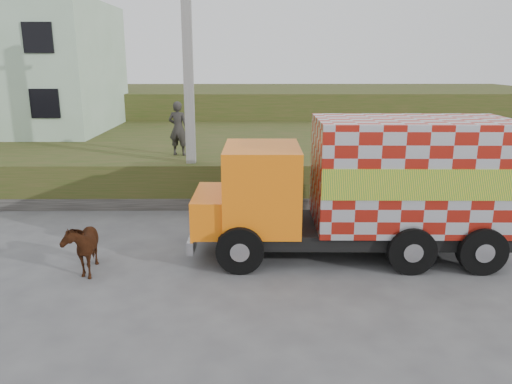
{
  "coord_description": "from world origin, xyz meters",
  "views": [
    {
      "loc": [
        1.05,
        -11.88,
        4.87
      ],
      "look_at": [
        1.15,
        1.48,
        1.3
      ],
      "focal_mm": 35.0,
      "sensor_mm": 36.0,
      "label": 1
    }
  ],
  "objects_px": {
    "cargo_truck": "(368,187)",
    "pedestrian": "(178,128)",
    "utility_pole": "(189,84)",
    "cow": "(82,245)"
  },
  "relations": [
    {
      "from": "utility_pole",
      "to": "cargo_truck",
      "type": "distance_m",
      "value": 7.03
    },
    {
      "from": "pedestrian",
      "to": "utility_pole",
      "type": "bearing_deg",
      "value": 126.23
    },
    {
      "from": "cow",
      "to": "cargo_truck",
      "type": "bearing_deg",
      "value": -2.24
    },
    {
      "from": "utility_pole",
      "to": "pedestrian",
      "type": "bearing_deg",
      "value": 113.6
    },
    {
      "from": "utility_pole",
      "to": "cow",
      "type": "relative_size",
      "value": 5.23
    },
    {
      "from": "cargo_truck",
      "to": "pedestrian",
      "type": "xyz_separation_m",
      "value": [
        -5.53,
        5.84,
        0.68
      ]
    },
    {
      "from": "utility_pole",
      "to": "pedestrian",
      "type": "xyz_separation_m",
      "value": [
        -0.6,
        1.38,
        -1.61
      ]
    },
    {
      "from": "utility_pole",
      "to": "pedestrian",
      "type": "relative_size",
      "value": 4.13
    },
    {
      "from": "utility_pole",
      "to": "cow",
      "type": "height_order",
      "value": "utility_pole"
    },
    {
      "from": "cow",
      "to": "pedestrian",
      "type": "distance_m",
      "value": 7.24
    }
  ]
}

